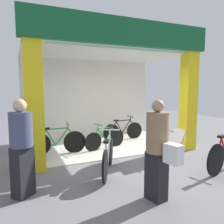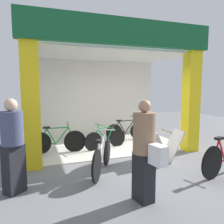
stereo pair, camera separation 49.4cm
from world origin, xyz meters
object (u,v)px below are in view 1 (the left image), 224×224
(sandwich_board_sign, at_px, (168,145))
(pedestrian_1, at_px, (158,149))
(pedestrian_0, at_px, (22,146))
(bicycle_inside_2, at_px, (57,142))
(bicycle_inside_1, at_px, (123,131))
(bicycle_parked_0, at_px, (108,156))
(bicycle_inside_0, at_px, (105,139))

(sandwich_board_sign, height_order, pedestrian_1, pedestrian_1)
(pedestrian_0, bearing_deg, bicycle_inside_2, 65.93)
(bicycle_inside_1, bearing_deg, sandwich_board_sign, -88.36)
(sandwich_board_sign, xyz_separation_m, pedestrian_0, (-3.47, -0.54, 0.48))
(bicycle_inside_1, bearing_deg, bicycle_parked_0, -122.94)
(bicycle_parked_0, bearing_deg, pedestrian_0, -168.04)
(bicycle_inside_1, relative_size, sandwich_board_sign, 1.89)
(bicycle_parked_0, relative_size, pedestrian_0, 0.87)
(bicycle_inside_0, bearing_deg, pedestrian_1, -96.70)
(bicycle_parked_0, distance_m, pedestrian_0, 1.85)
(bicycle_inside_1, height_order, pedestrian_1, pedestrian_1)
(bicycle_inside_0, bearing_deg, bicycle_inside_1, 38.99)
(bicycle_inside_0, distance_m, bicycle_parked_0, 1.87)
(bicycle_inside_0, distance_m, pedestrian_1, 3.24)
(sandwich_board_sign, distance_m, pedestrian_1, 2.20)
(bicycle_inside_1, height_order, bicycle_inside_2, bicycle_inside_2)
(bicycle_inside_0, height_order, bicycle_parked_0, bicycle_parked_0)
(bicycle_inside_1, distance_m, pedestrian_1, 4.25)
(bicycle_inside_2, height_order, bicycle_parked_0, bicycle_parked_0)
(bicycle_parked_0, bearing_deg, sandwich_board_sign, 5.66)
(bicycle_inside_2, bearing_deg, sandwich_board_sign, -33.23)
(bicycle_inside_1, xyz_separation_m, sandwich_board_sign, (0.07, -2.39, 0.06))
(bicycle_inside_2, distance_m, pedestrian_1, 3.43)
(sandwich_board_sign, bearing_deg, bicycle_inside_0, 124.23)
(bicycle_inside_2, bearing_deg, bicycle_inside_0, -2.33)
(bicycle_inside_1, xyz_separation_m, pedestrian_1, (-1.38, -3.98, 0.54))
(pedestrian_0, bearing_deg, bicycle_inside_1, 40.77)
(bicycle_inside_2, relative_size, sandwich_board_sign, 1.96)
(bicycle_inside_0, distance_m, sandwich_board_sign, 1.91)
(bicycle_inside_2, bearing_deg, pedestrian_1, -71.93)
(bicycle_inside_2, distance_m, pedestrian_0, 2.44)
(bicycle_parked_0, bearing_deg, bicycle_inside_2, 113.01)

